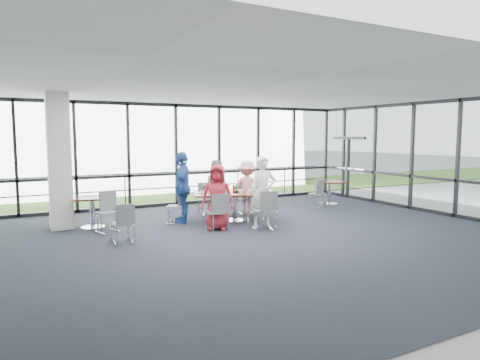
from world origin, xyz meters
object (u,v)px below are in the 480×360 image
main_table (235,197)px  side_table_right (329,184)px  diner_near_right (263,192)px  side_table_left (92,202)px  chair_main_fl (210,199)px  diner_far_left (215,187)px  diner_near_left (217,197)px  chair_main_nl (215,212)px  chair_main_nr (263,211)px  chair_spare_la (123,223)px  chair_main_end (175,206)px  chair_spare_lb (107,213)px  diner_far_right (247,188)px  diner_end (183,187)px  structural_column (59,162)px  chair_spare_r (318,194)px  chair_main_fr (246,199)px

main_table → side_table_right: (3.94, 0.99, 0.00)m
diner_near_right → side_table_left: bearing=165.7°
chair_main_fl → diner_far_left: bearing=177.3°
diner_near_left → chair_main_nl: size_ratio=1.82×
chair_main_nr → chair_spare_la: chair_main_nr is taller
side_table_right → chair_main_end: 5.41m
side_table_left → diner_far_left: (3.32, 0.18, 0.15)m
diner_far_left → chair_spare_lb: (-3.11, -0.82, -0.31)m
main_table → side_table_right: bearing=35.6°
diner_near_left → diner_near_right: 1.12m
diner_far_right → diner_end: diner_end is taller
structural_column → chair_main_end: (2.62, -0.66, -1.18)m
chair_main_fl → chair_spare_r: (3.43, -0.43, -0.01)m
diner_near_left → chair_spare_r: 4.27m
side_table_left → diner_end: diner_end is taller
main_table → chair_main_nr: size_ratio=2.56×
chair_spare_lb → chair_spare_r: bearing=165.2°
side_table_left → side_table_right: 7.34m
chair_spare_la → chair_spare_lb: 1.15m
structural_column → diner_end: structural_column is taller
structural_column → chair_spare_r: bearing=-3.8°
diner_far_left → chair_spare_r: (3.29, -0.37, -0.35)m
diner_end → diner_near_left: bearing=49.1°
main_table → chair_main_fr: bearing=67.0°
chair_main_nl → chair_spare_lb: bearing=174.4°
main_table → chair_main_nl: bearing=-118.5°
side_table_right → diner_end: 5.24m
diner_far_left → diner_end: size_ratio=0.85×
structural_column → diner_near_left: structural_column is taller
main_table → diner_far_left: size_ratio=1.51×
chair_main_fl → chair_main_end: size_ratio=1.03×
diner_far_right → chair_spare_la: size_ratio=1.85×
chair_spare_r → diner_far_right: bearing=160.6°
diner_far_right → chair_main_nr: 2.01m
chair_main_fr → chair_spare_r: size_ratio=1.00×
side_table_left → chair_main_end: size_ratio=1.08×
diner_far_left → chair_main_fl: (-0.14, 0.06, -0.33)m
chair_main_nr → diner_end: bearing=145.5°
diner_end → chair_main_fr: bearing=127.2°
chair_main_fl → chair_main_nr: bearing=119.8°
diner_end → chair_main_fl: bearing=149.6°
side_table_left → diner_near_right: (3.65, -1.86, 0.24)m
diner_near_left → diner_end: 1.21m
side_table_right → diner_far_right: bearing=-174.4°
chair_main_nr → chair_main_fl: size_ratio=1.04×
diner_far_right → chair_main_nl: size_ratio=1.77×
diner_near_right → chair_spare_lb: 3.67m
structural_column → diner_near_right: (4.32, -2.15, -0.74)m
side_table_right → diner_near_left: diner_near_left is taller
diner_far_right → diner_near_right: bearing=104.9°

